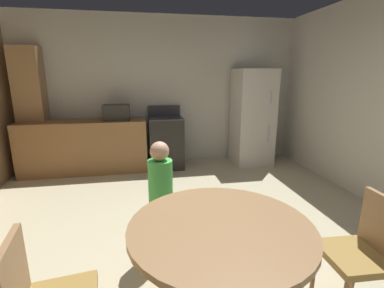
# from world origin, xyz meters

# --- Properties ---
(ground_plane) EXTENTS (14.00, 14.00, 0.00)m
(ground_plane) POSITION_xyz_m (0.00, 0.00, 0.00)
(ground_plane) COLOR beige
(wall_back) EXTENTS (5.42, 0.12, 2.70)m
(wall_back) POSITION_xyz_m (0.00, 3.05, 1.35)
(wall_back) COLOR beige
(wall_back) RESTS_ON ground
(kitchen_counter) EXTENTS (2.09, 0.60, 0.90)m
(kitchen_counter) POSITION_xyz_m (-1.36, 2.65, 0.45)
(kitchen_counter) COLOR olive
(kitchen_counter) RESTS_ON ground
(pantry_column) EXTENTS (0.44, 0.36, 2.10)m
(pantry_column) POSITION_xyz_m (-2.19, 2.83, 1.05)
(pantry_column) COLOR #9E754C
(pantry_column) RESTS_ON ground
(oven_range) EXTENTS (0.60, 0.60, 1.10)m
(oven_range) POSITION_xyz_m (0.03, 2.65, 0.47)
(oven_range) COLOR black
(oven_range) RESTS_ON ground
(refrigerator) EXTENTS (0.68, 0.68, 1.76)m
(refrigerator) POSITION_xyz_m (1.66, 2.60, 0.88)
(refrigerator) COLOR silver
(refrigerator) RESTS_ON ground
(microwave) EXTENTS (0.44, 0.32, 0.26)m
(microwave) POSITION_xyz_m (-0.81, 2.65, 1.03)
(microwave) COLOR #2D2B28
(microwave) RESTS_ON kitchen_counter
(dining_table) EXTENTS (1.14, 1.14, 0.76)m
(dining_table) POSITION_xyz_m (0.07, -0.77, 0.60)
(dining_table) COLOR #9E754C
(dining_table) RESTS_ON ground
(chair_east) EXTENTS (0.42, 0.42, 0.87)m
(chair_east) POSITION_xyz_m (1.08, -0.83, 0.50)
(chair_east) COLOR #9E754C
(chair_east) RESTS_ON ground
(person_child) EXTENTS (0.28, 0.28, 1.09)m
(person_child) POSITION_xyz_m (-0.24, 0.09, 0.58)
(person_child) COLOR #665B51
(person_child) RESTS_ON ground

